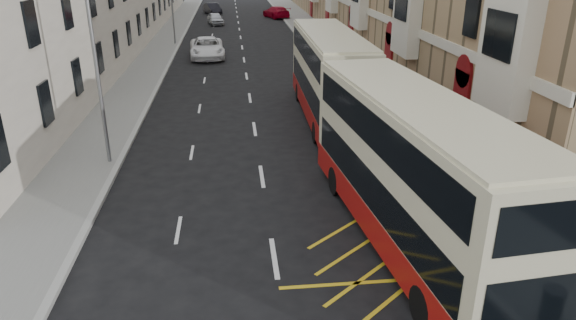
{
  "coord_description": "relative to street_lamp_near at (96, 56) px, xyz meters",
  "views": [
    {
      "loc": [
        -1.02,
        -9.03,
        8.53
      ],
      "look_at": [
        0.75,
        7.06,
        1.89
      ],
      "focal_mm": 32.0,
      "sensor_mm": 36.0,
      "label": 1
    }
  ],
  "objects": [
    {
      "name": "pavement_right",
      "position": [
        14.35,
        18.0,
        -4.56
      ],
      "size": [
        4.0,
        120.0,
        0.15
      ],
      "primitive_type": "cube",
      "color": "slate",
      "rests_on": "ground"
    },
    {
      "name": "pavement_left",
      "position": [
        -1.15,
        18.0,
        -4.56
      ],
      "size": [
        3.0,
        120.0,
        0.15
      ],
      "primitive_type": "cube",
      "color": "slate",
      "rests_on": "ground"
    },
    {
      "name": "kerb_right",
      "position": [
        12.35,
        18.0,
        -4.56
      ],
      "size": [
        0.25,
        120.0,
        0.15
      ],
      "primitive_type": "cube",
      "color": "#989993",
      "rests_on": "ground"
    },
    {
      "name": "kerb_left",
      "position": [
        0.35,
        18.0,
        -4.56
      ],
      "size": [
        0.25,
        120.0,
        0.15
      ],
      "primitive_type": "cube",
      "color": "#989993",
      "rests_on": "ground"
    },
    {
      "name": "road_markings",
      "position": [
        6.35,
        33.0,
        -4.63
      ],
      "size": [
        10.0,
        110.0,
        0.01
      ],
      "primitive_type": null,
      "color": "silver",
      "rests_on": "ground"
    },
    {
      "name": "guard_railing",
      "position": [
        12.6,
        -6.25,
        -3.78
      ],
      "size": [
        0.06,
        6.56,
        1.01
      ],
      "color": "#B71C0B",
      "rests_on": "pavement_right"
    },
    {
      "name": "street_lamp_near",
      "position": [
        0.0,
        0.0,
        0.0
      ],
      "size": [
        0.93,
        0.18,
        8.0
      ],
      "color": "slate",
      "rests_on": "pavement_left"
    },
    {
      "name": "double_decker_front",
      "position": [
        10.56,
        -7.48,
        -2.26
      ],
      "size": [
        3.74,
        11.9,
        4.67
      ],
      "rotation": [
        0.0,
        0.0,
        0.09
      ],
      "color": "beige",
      "rests_on": "ground"
    },
    {
      "name": "double_decker_rear",
      "position": [
        10.42,
        5.31,
        -2.28
      ],
      "size": [
        2.85,
        11.65,
        4.63
      ],
      "rotation": [
        0.0,
        0.0,
        -0.02
      ],
      "color": "beige",
      "rests_on": "ground"
    },
    {
      "name": "pedestrian_near",
      "position": [
        12.7,
        -12.29,
        -3.63
      ],
      "size": [
        0.74,
        0.66,
        1.71
      ],
      "primitive_type": "imported",
      "rotation": [
        0.0,
        0.0,
        3.65
      ],
      "color": "black",
      "rests_on": "pavement_right"
    },
    {
      "name": "pedestrian_mid",
      "position": [
        15.02,
        -8.08,
        -3.52
      ],
      "size": [
        1.12,
        0.98,
        1.93
      ],
      "primitive_type": "imported",
      "rotation": [
        0.0,
        0.0,
        0.31
      ],
      "color": "black",
      "rests_on": "pavement_right"
    },
    {
      "name": "pedestrian_far",
      "position": [
        12.7,
        -6.53,
        -3.7
      ],
      "size": [
        1.0,
        0.65,
        1.58
      ],
      "primitive_type": "imported",
      "rotation": [
        0.0,
        0.0,
        2.83
      ],
      "color": "black",
      "rests_on": "pavement_right"
    },
    {
      "name": "white_van",
      "position": [
        3.28,
        23.29,
        -3.8
      ],
      "size": [
        3.14,
        6.17,
        1.67
      ],
      "primitive_type": "imported",
      "rotation": [
        0.0,
        0.0,
        0.06
      ],
      "color": "white",
      "rests_on": "ground"
    },
    {
      "name": "car_silver",
      "position": [
        3.53,
        44.33,
        -3.93
      ],
      "size": [
        2.35,
        4.37,
        1.41
      ],
      "primitive_type": "imported",
      "rotation": [
        0.0,
        0.0,
        0.17
      ],
      "color": "#B5B9BD",
      "rests_on": "ground"
    },
    {
      "name": "car_dark",
      "position": [
        2.89,
        55.59,
        -3.88
      ],
      "size": [
        2.89,
        4.88,
        1.52
      ],
      "primitive_type": "imported",
      "rotation": [
        0.0,
        0.0,
        0.3
      ],
      "color": "black",
      "rests_on": "ground"
    },
    {
      "name": "car_red",
      "position": [
        11.55,
        50.11,
        -3.86
      ],
      "size": [
        3.74,
        5.77,
        1.55
      ],
      "primitive_type": "imported",
      "rotation": [
        0.0,
        0.0,
        3.46
      ],
      "color": "#9F0118",
      "rests_on": "ground"
    }
  ]
}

